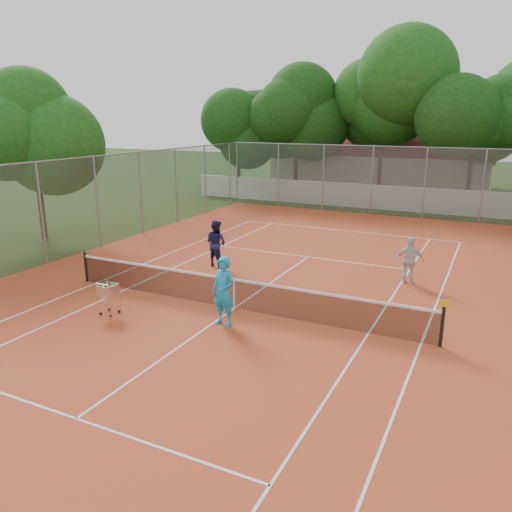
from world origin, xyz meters
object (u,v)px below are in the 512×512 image
at_px(tennis_net, 234,293).
at_px(clubhouse, 382,160).
at_px(player_near, 224,291).
at_px(player_far_right, 410,260).
at_px(ball_hopper, 109,298).
at_px(player_far_left, 216,243).

xyz_separation_m(tennis_net, clubhouse, (-2.00, 29.00, 1.69)).
relative_size(player_near, player_far_right, 1.19).
distance_m(player_far_right, ball_hopper, 10.06).
relative_size(clubhouse, player_far_right, 9.98).
bearing_deg(player_far_right, player_near, 45.05).
relative_size(tennis_net, player_near, 6.05).
xyz_separation_m(player_near, player_far_left, (-3.11, 4.86, -0.08)).
bearing_deg(clubhouse, tennis_net, -86.05).
relative_size(tennis_net, clubhouse, 0.72).
bearing_deg(tennis_net, player_far_left, 127.17).
distance_m(player_near, player_far_left, 5.77).
xyz_separation_m(player_far_left, ball_hopper, (-0.29, -5.69, -0.40)).
bearing_deg(player_far_left, ball_hopper, 98.15).
bearing_deg(player_far_left, tennis_net, 138.27).
height_order(tennis_net, player_near, player_near).
bearing_deg(tennis_net, ball_hopper, -146.70).
bearing_deg(ball_hopper, player_near, 5.45).
xyz_separation_m(tennis_net, ball_hopper, (-3.08, -2.02, 0.02)).
distance_m(tennis_net, player_near, 1.32).
relative_size(tennis_net, player_far_left, 6.57).
height_order(player_far_right, ball_hopper, player_far_right).
xyz_separation_m(tennis_net, player_far_left, (-2.78, 3.67, 0.41)).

